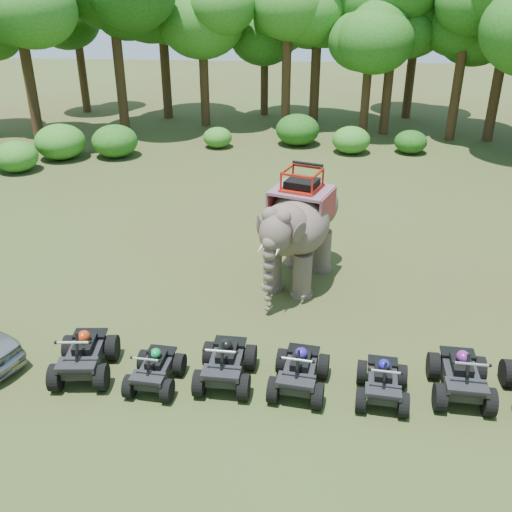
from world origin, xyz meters
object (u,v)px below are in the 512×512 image
object	(u,v)px
atv_4	(383,377)
atv_5	(462,371)
elephant	(299,226)
atv_1	(155,365)
atv_2	(226,358)
atv_3	(300,366)
atv_0	(83,350)

from	to	relation	value
atv_4	atv_5	size ratio (longest dim) A/B	0.88
elephant	atv_4	bearing A→B (deg)	-49.97
atv_1	atv_4	xyz separation A→B (m)	(5.36, -0.03, 0.02)
atv_2	elephant	bearing A→B (deg)	75.55
elephant	atv_3	distance (m)	5.60
atv_3	atv_0	bearing A→B (deg)	-173.72
atv_4	atv_5	world-z (taller)	atv_5
atv_1	atv_2	world-z (taller)	atv_2
atv_3	atv_2	bearing A→B (deg)	-176.76
elephant	atv_5	world-z (taller)	elephant
atv_2	atv_1	bearing A→B (deg)	-167.50
atv_0	atv_1	world-z (taller)	atv_0
atv_0	atv_4	xyz separation A→B (m)	(7.19, -0.32, -0.09)
atv_2	atv_4	bearing A→B (deg)	-2.23
atv_1	atv_2	distance (m)	1.69
atv_0	atv_5	world-z (taller)	atv_0
elephant	atv_3	world-z (taller)	elephant
atv_4	atv_2	bearing A→B (deg)	-179.02
atv_4	atv_0	bearing A→B (deg)	-176.66
atv_4	atv_5	xyz separation A→B (m)	(1.83, 0.29, 0.08)
atv_4	atv_5	bearing A→B (deg)	14.80
atv_0	atv_5	xyz separation A→B (m)	(9.02, -0.03, -0.01)
elephant	atv_4	world-z (taller)	elephant
atv_5	atv_4	bearing A→B (deg)	-167.38
atv_1	atv_2	bearing A→B (deg)	14.83
atv_5	elephant	bearing A→B (deg)	129.76
atv_2	atv_5	bearing A→B (deg)	2.37
elephant	atv_4	xyz separation A→B (m)	(2.05, -5.63, -1.28)
atv_2	atv_5	xyz separation A→B (m)	(5.53, -0.03, 0.01)
elephant	atv_1	xyz separation A→B (m)	(-3.31, -5.60, -1.30)
atv_5	atv_2	bearing A→B (deg)	-176.59
atv_3	atv_1	bearing A→B (deg)	-169.72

